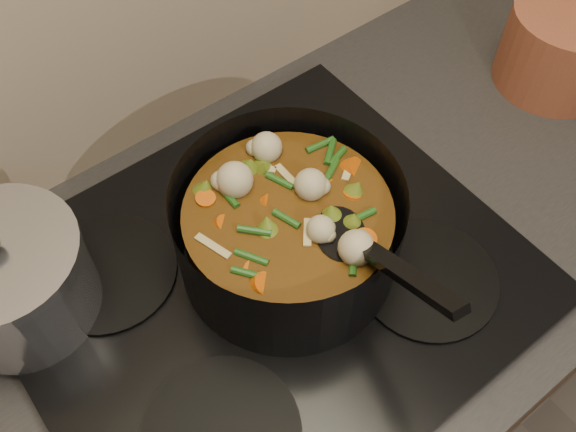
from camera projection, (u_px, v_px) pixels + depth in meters
counter at (274, 401)px, 1.21m from camera, size 2.64×0.64×0.91m
stovetop at (267, 280)px, 0.83m from camera, size 0.62×0.54×0.03m
stockpot at (288, 231)px, 0.79m from camera, size 0.35×0.42×0.20m
saucepan at (12, 280)px, 0.75m from camera, size 0.19×0.19×0.15m
terracotta_crock at (563, 47)px, 1.01m from camera, size 0.22×0.22×0.13m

